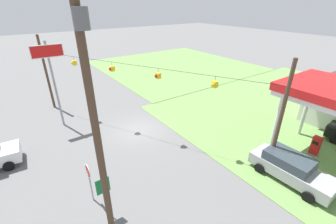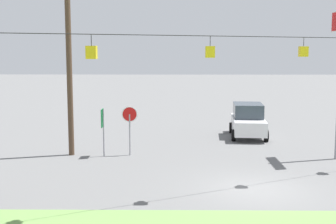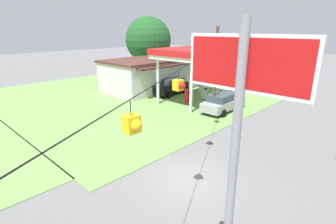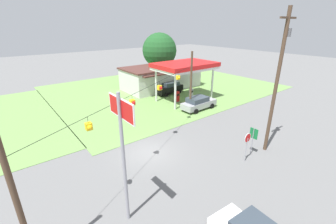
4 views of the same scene
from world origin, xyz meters
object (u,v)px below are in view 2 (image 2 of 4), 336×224
at_px(stop_sign_roadside, 130,120).
at_px(utility_pole_main, 67,27).
at_px(car_on_crossroad, 248,120).
at_px(route_sign, 103,123).

relative_size(stop_sign_roadside, utility_pole_main, 0.22).
distance_m(car_on_crossroad, utility_pole_main, 12.25).
bearing_deg(route_sign, stop_sign_roadside, -167.19).
bearing_deg(car_on_crossroad, stop_sign_roadside, -49.36).
height_order(car_on_crossroad, stop_sign_roadside, stop_sign_roadside).
xyz_separation_m(car_on_crossroad, stop_sign_roadside, (6.76, 5.05, 0.79)).
xyz_separation_m(car_on_crossroad, utility_pole_main, (9.78, 5.02, 5.40)).
height_order(stop_sign_roadside, route_sign, stop_sign_roadside).
bearing_deg(stop_sign_roadside, route_sign, -167.19).
bearing_deg(utility_pole_main, stop_sign_roadside, 179.45).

